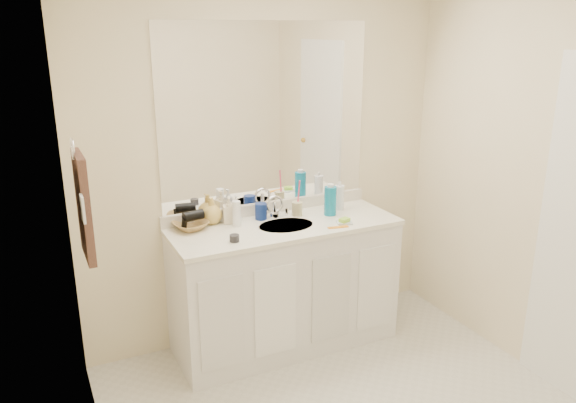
% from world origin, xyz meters
% --- Properties ---
extents(wall_back, '(2.60, 0.02, 2.40)m').
position_xyz_m(wall_back, '(0.00, 1.30, 1.20)').
color(wall_back, '#FEEFC7').
rests_on(wall_back, floor).
extents(wall_left, '(0.02, 2.60, 2.40)m').
position_xyz_m(wall_left, '(-1.30, 0.00, 1.20)').
color(wall_left, '#FEEFC7').
rests_on(wall_left, floor).
extents(wall_right, '(0.02, 2.60, 2.40)m').
position_xyz_m(wall_right, '(1.30, 0.00, 1.20)').
color(wall_right, '#FEEFC7').
rests_on(wall_right, floor).
extents(vanity_cabinet, '(1.50, 0.55, 0.85)m').
position_xyz_m(vanity_cabinet, '(0.00, 1.02, 0.42)').
color(vanity_cabinet, white).
rests_on(vanity_cabinet, floor).
extents(countertop, '(1.52, 0.57, 0.03)m').
position_xyz_m(countertop, '(0.00, 1.02, 0.86)').
color(countertop, white).
rests_on(countertop, vanity_cabinet).
extents(backsplash, '(1.52, 0.03, 0.08)m').
position_xyz_m(backsplash, '(0.00, 1.29, 0.92)').
color(backsplash, white).
rests_on(backsplash, countertop).
extents(sink_basin, '(0.37, 0.37, 0.02)m').
position_xyz_m(sink_basin, '(0.00, 1.00, 0.87)').
color(sink_basin, beige).
rests_on(sink_basin, countertop).
extents(faucet, '(0.02, 0.02, 0.11)m').
position_xyz_m(faucet, '(0.00, 1.18, 0.94)').
color(faucet, silver).
rests_on(faucet, countertop).
extents(mirror, '(1.48, 0.01, 1.20)m').
position_xyz_m(mirror, '(0.00, 1.29, 1.56)').
color(mirror, white).
rests_on(mirror, wall_back).
extents(blue_mug, '(0.10, 0.10, 0.11)m').
position_xyz_m(blue_mug, '(-0.10, 1.19, 0.94)').
color(blue_mug, navy).
rests_on(blue_mug, countertop).
extents(tan_cup, '(0.09, 0.09, 0.10)m').
position_xyz_m(tan_cup, '(0.15, 1.15, 0.93)').
color(tan_cup, '#C9C08E').
rests_on(tan_cup, countertop).
extents(toothbrush, '(0.01, 0.04, 0.21)m').
position_xyz_m(toothbrush, '(0.16, 1.15, 1.03)').
color(toothbrush, '#FF4370').
rests_on(toothbrush, tan_cup).
extents(mouthwash_bottle, '(0.11, 0.11, 0.20)m').
position_xyz_m(mouthwash_bottle, '(0.37, 1.06, 0.98)').
color(mouthwash_bottle, '#0D78A3').
rests_on(mouthwash_bottle, countertop).
extents(clear_pump_bottle, '(0.09, 0.09, 0.18)m').
position_xyz_m(clear_pump_bottle, '(0.48, 1.14, 0.97)').
color(clear_pump_bottle, white).
rests_on(clear_pump_bottle, countertop).
extents(soap_dish, '(0.12, 0.11, 0.01)m').
position_xyz_m(soap_dish, '(0.36, 0.87, 0.89)').
color(soap_dish, silver).
rests_on(soap_dish, countertop).
extents(green_soap, '(0.08, 0.07, 0.02)m').
position_xyz_m(green_soap, '(0.36, 0.87, 0.90)').
color(green_soap, '#9DE337').
rests_on(green_soap, soap_dish).
extents(orange_comb, '(0.14, 0.05, 0.01)m').
position_xyz_m(orange_comb, '(0.28, 0.81, 0.88)').
color(orange_comb, orange).
rests_on(orange_comb, countertop).
extents(dark_jar, '(0.07, 0.07, 0.04)m').
position_xyz_m(dark_jar, '(-0.41, 0.88, 0.90)').
color(dark_jar, '#242328').
rests_on(dark_jar, countertop).
extents(extra_white_bottle, '(0.06, 0.06, 0.17)m').
position_xyz_m(extra_white_bottle, '(-0.30, 1.13, 0.96)').
color(extra_white_bottle, white).
rests_on(extra_white_bottle, countertop).
extents(soap_bottle_white, '(0.09, 0.09, 0.18)m').
position_xyz_m(soap_bottle_white, '(-0.27, 1.21, 0.97)').
color(soap_bottle_white, silver).
rests_on(soap_bottle_white, countertop).
extents(soap_bottle_cream, '(0.10, 0.10, 0.18)m').
position_xyz_m(soap_bottle_cream, '(-0.32, 1.21, 0.97)').
color(soap_bottle_cream, '#F2E7C5').
rests_on(soap_bottle_cream, countertop).
extents(soap_bottle_yellow, '(0.18, 0.18, 0.18)m').
position_xyz_m(soap_bottle_yellow, '(-0.42, 1.25, 0.97)').
color(soap_bottle_yellow, '#DBB655').
rests_on(soap_bottle_yellow, countertop).
extents(wicker_basket, '(0.26, 0.26, 0.05)m').
position_xyz_m(wicker_basket, '(-0.58, 1.20, 0.91)').
color(wicker_basket, olive).
rests_on(wicker_basket, countertop).
extents(hair_dryer, '(0.14, 0.09, 0.07)m').
position_xyz_m(hair_dryer, '(-0.56, 1.20, 0.97)').
color(hair_dryer, black).
rests_on(hair_dryer, wicker_basket).
extents(towel_ring, '(0.01, 0.11, 0.11)m').
position_xyz_m(towel_ring, '(-1.27, 0.77, 1.55)').
color(towel_ring, silver).
rests_on(towel_ring, wall_left).
extents(hand_towel, '(0.04, 0.32, 0.55)m').
position_xyz_m(hand_towel, '(-1.25, 0.77, 1.25)').
color(hand_towel, '#34211C').
rests_on(hand_towel, towel_ring).
extents(switch_plate, '(0.01, 0.08, 0.13)m').
position_xyz_m(switch_plate, '(-1.27, 0.57, 1.30)').
color(switch_plate, white).
rests_on(switch_plate, wall_left).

